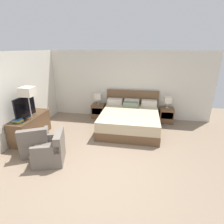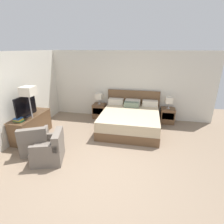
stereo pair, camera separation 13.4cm
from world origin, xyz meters
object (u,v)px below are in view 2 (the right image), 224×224
(book_small_top, at_px, (18,118))
(bed, at_px, (130,119))
(nightstand_left, at_px, (99,111))
(table_lamp_left, at_px, (99,97))
(book_red_cover, at_px, (19,121))
(book_blue_cover, at_px, (18,120))
(dresser, at_px, (32,126))
(table_lamp_right, at_px, (169,100))
(armchair_companion, at_px, (50,150))
(armchair_by_window, at_px, (35,142))
(tv, at_px, (26,106))
(floor_lamp, at_px, (29,95))
(nightstand_right, at_px, (167,116))

(book_small_top, bearing_deg, bed, 30.10)
(nightstand_left, height_order, table_lamp_left, table_lamp_left)
(book_red_cover, distance_m, book_blue_cover, 0.04)
(table_lamp_left, bearing_deg, dresser, -129.21)
(table_lamp_right, xyz_separation_m, armchair_companion, (-3.00, -2.97, -0.57))
(book_small_top, bearing_deg, armchair_by_window, -22.44)
(tv, height_order, book_small_top, tv)
(floor_lamp, bearing_deg, nightstand_left, 56.67)
(table_lamp_left, distance_m, book_small_top, 2.93)
(book_blue_cover, xyz_separation_m, book_small_top, (-0.00, 0.00, 0.03))
(book_small_top, relative_size, armchair_companion, 0.22)
(dresser, bearing_deg, floor_lamp, -38.02)
(armchair_by_window, height_order, armchair_companion, same)
(dresser, height_order, book_blue_cover, book_blue_cover)
(armchair_companion, bearing_deg, book_blue_cover, 155.94)
(book_red_cover, height_order, floor_lamp, floor_lamp)
(bed, xyz_separation_m, nightstand_right, (1.29, 0.76, -0.05))
(tv, relative_size, book_red_cover, 3.39)
(bed, xyz_separation_m, table_lamp_left, (-1.29, 0.76, 0.53))
(nightstand_left, bearing_deg, floor_lamp, -123.33)
(table_lamp_right, bearing_deg, book_red_cover, -149.67)
(book_blue_cover, bearing_deg, table_lamp_right, 30.27)
(dresser, xyz_separation_m, tv, (0.00, -0.10, 0.65))
(book_red_cover, bearing_deg, nightstand_right, 30.32)
(dresser, bearing_deg, book_blue_cover, -90.31)
(book_red_cover, relative_size, armchair_by_window, 0.28)
(bed, distance_m, nightstand_right, 1.50)
(book_small_top, bearing_deg, floor_lamp, 55.87)
(armchair_by_window, bearing_deg, book_blue_cover, 157.46)
(book_red_cover, bearing_deg, dresser, 90.97)
(book_blue_cover, relative_size, armchair_by_window, 0.24)
(dresser, xyz_separation_m, book_red_cover, (0.01, -0.47, 0.36))
(nightstand_left, distance_m, armchair_by_window, 2.87)
(book_blue_cover, bearing_deg, book_small_top, 180.00)
(bed, xyz_separation_m, book_small_top, (-2.90, -1.68, 0.47))
(book_blue_cover, distance_m, armchair_by_window, 0.80)
(table_lamp_left, xyz_separation_m, dresser, (-1.61, -1.97, -0.49))
(dresser, bearing_deg, table_lamp_left, 50.79)
(book_red_cover, bearing_deg, armchair_by_window, -22.90)
(bed, height_order, book_small_top, bed)
(table_lamp_right, xyz_separation_m, floor_lamp, (-3.97, -2.13, 0.52))
(book_small_top, bearing_deg, nightstand_left, 56.57)
(nightstand_left, height_order, nightstand_right, same)
(tv, bearing_deg, table_lamp_right, 26.30)
(book_small_top, bearing_deg, armchair_companion, -24.01)
(table_lamp_left, bearing_deg, table_lamp_right, 0.00)
(bed, distance_m, floor_lamp, 3.19)
(table_lamp_right, bearing_deg, book_blue_cover, -149.73)
(armchair_by_window, bearing_deg, armchair_companion, -25.56)
(table_lamp_right, xyz_separation_m, tv, (-4.18, -2.06, 0.16))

